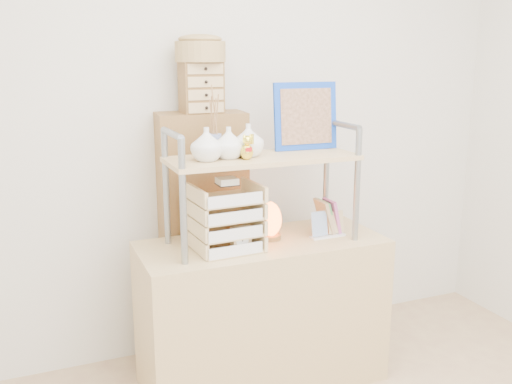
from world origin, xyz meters
TOP-DOWN VIEW (x-y plane):
  - room_shell at (0.00, 0.39)m, footprint 3.42×3.41m
  - desk at (0.00, 1.20)m, footprint 1.20×0.50m
  - cabinet at (-0.19, 1.57)m, footprint 0.47×0.28m
  - hutch at (-0.03, 1.21)m, footprint 0.90×0.34m
  - letter_tray at (-0.20, 1.15)m, footprint 0.30×0.28m
  - salt_lamp at (0.05, 1.22)m, footprint 0.12×0.12m
  - desk_clock at (-0.16, 1.08)m, footprint 0.10×0.05m
  - postcard_stand at (0.33, 1.15)m, footprint 0.19×0.06m
  - drawer_chest at (-0.19, 1.55)m, footprint 0.20×0.16m
  - woven_basket at (-0.19, 1.55)m, footprint 0.25×0.25m

SIDE VIEW (x-z plane):
  - desk at x=0.00m, z-range 0.00..0.75m
  - cabinet at x=-0.19m, z-range 0.00..1.35m
  - postcard_stand at x=0.33m, z-range 0.72..0.85m
  - desk_clock at x=-0.16m, z-range 0.75..0.88m
  - salt_lamp at x=0.05m, z-range 0.75..0.94m
  - letter_tray at x=-0.20m, z-range 0.72..1.06m
  - hutch at x=-0.03m, z-range 0.82..1.57m
  - drawer_chest at x=-0.19m, z-range 1.35..1.60m
  - woven_basket at x=-0.19m, z-range 1.60..1.70m
  - room_shell at x=0.00m, z-range 0.39..3.00m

